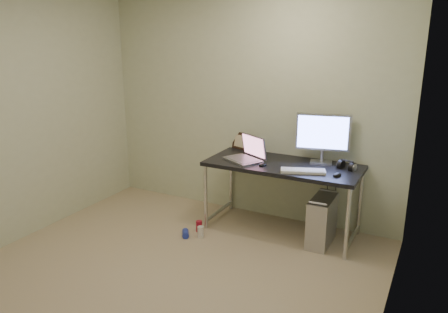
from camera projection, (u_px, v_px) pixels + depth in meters
floor at (161, 282)px, 3.72m from camera, size 3.50×3.50×0.00m
wall_back at (248, 106)px, 4.87m from camera, size 3.50×0.02×2.50m
wall_left at (4, 119)px, 4.15m from camera, size 0.02×3.50×2.50m
wall_right at (394, 171)px, 2.60m from camera, size 0.02×3.50×2.50m
desk at (283, 171)px, 4.48m from camera, size 1.57×0.69×0.75m
tower_computer at (322, 221)px, 4.33m from camera, size 0.20×0.46×0.51m
cable_a at (327, 193)px, 4.63m from camera, size 0.01×0.16×0.69m
cable_b at (335, 197)px, 4.58m from camera, size 0.02×0.11×0.71m
can_red at (199, 226)px, 4.64m from camera, size 0.09×0.09×0.12m
can_white at (201, 232)px, 4.50m from camera, size 0.07×0.07×0.12m
can_blue at (185, 234)px, 4.53m from camera, size 0.13×0.14×0.07m
laptop at (247, 154)px, 4.58m from camera, size 0.47×0.45×0.26m
monitor at (323, 135)px, 4.41m from camera, size 0.54×0.20×0.51m
keyboard at (303, 171)px, 4.19m from camera, size 0.45×0.27×0.03m
mouse_right at (337, 174)px, 4.08m from camera, size 0.08×0.12×0.04m
mouse_left at (263, 164)px, 4.40m from camera, size 0.09×0.11×0.03m
headphones at (347, 166)px, 4.28m from camera, size 0.19×0.11×0.11m
picture_frame at (241, 141)px, 4.98m from camera, size 0.25×0.15×0.20m
webcam at (261, 145)px, 4.81m from camera, size 0.05×0.04×0.13m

